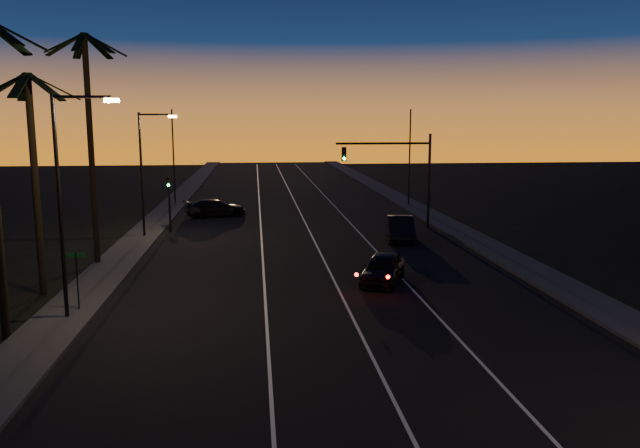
{
  "coord_description": "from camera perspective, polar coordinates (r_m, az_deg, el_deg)",
  "views": [
    {
      "loc": [
        -3.35,
        -5.11,
        7.96
      ],
      "look_at": [
        -0.25,
        24.68,
        2.97
      ],
      "focal_mm": 35.0,
      "sensor_mm": 36.0,
      "label": 1
    }
  ],
  "objects": [
    {
      "name": "cross_car",
      "position": [
        52.71,
        -9.53,
        1.45
      ],
      "size": [
        5.43,
        3.5,
        1.46
      ],
      "color": "black",
      "rests_on": "road"
    },
    {
      "name": "signal_mast",
      "position": [
        46.41,
        7.16,
        5.45
      ],
      "size": [
        7.1,
        0.41,
        7.0
      ],
      "color": "black",
      "rests_on": "ground"
    },
    {
      "name": "lane_stripe_mid",
      "position": [
        36.2,
        0.31,
        -3.22
      ],
      "size": [
        0.12,
        160.0,
        0.01
      ],
      "primitive_type": "cube",
      "color": "silver",
      "rests_on": "road"
    },
    {
      "name": "signal_post",
      "position": [
        45.79,
        -13.64,
        2.83
      ],
      "size": [
        0.28,
        0.37,
        4.2
      ],
      "color": "black",
      "rests_on": "ground"
    },
    {
      "name": "far_pole_right",
      "position": [
        58.99,
        8.19,
        5.99
      ],
      "size": [
        0.14,
        0.14,
        9.0
      ],
      "primitive_type": "cylinder",
      "color": "black",
      "rests_on": "ground"
    },
    {
      "name": "lane_stripe_left",
      "position": [
        36.0,
        -5.25,
        -3.33
      ],
      "size": [
        0.12,
        160.0,
        0.01
      ],
      "primitive_type": "cube",
      "color": "silver",
      "rests_on": "road"
    },
    {
      "name": "streetlight_left_near",
      "position": [
        26.3,
        -22.18,
        3.0
      ],
      "size": [
        2.55,
        0.26,
        9.0
      ],
      "color": "black",
      "rests_on": "ground"
    },
    {
      "name": "street_sign",
      "position": [
        27.87,
        -21.34,
        -4.28
      ],
      "size": [
        0.7,
        0.06,
        2.6
      ],
      "color": "black",
      "rests_on": "ground"
    },
    {
      "name": "lead_car",
      "position": [
        31.04,
        5.77,
        -4.04
      ],
      "size": [
        3.38,
        5.05,
        1.46
      ],
      "color": "black",
      "rests_on": "road"
    },
    {
      "name": "sidewalk_left",
      "position": [
        36.83,
        -18.14,
        -3.38
      ],
      "size": [
        2.4,
        170.0,
        0.16
      ],
      "primitive_type": "cube",
      "color": "#333330",
      "rests_on": "ground"
    },
    {
      "name": "road",
      "position": [
        36.16,
        -0.48,
        -3.26
      ],
      "size": [
        20.0,
        170.0,
        0.01
      ],
      "primitive_type": "cube",
      "color": "black",
      "rests_on": "ground"
    },
    {
      "name": "palm_mid",
      "position": [
        30.78,
        -24.72,
        5.41
      ],
      "size": [
        4.25,
        4.16,
        10.03
      ],
      "color": "black",
      "rests_on": "ground"
    },
    {
      "name": "sidewalk_right",
      "position": [
        38.81,
        16.23,
        -2.64
      ],
      "size": [
        2.4,
        170.0,
        0.16
      ],
      "primitive_type": "cube",
      "color": "#333330",
      "rests_on": "ground"
    },
    {
      "name": "streetlight_left_far",
      "position": [
        43.83,
        -15.64,
        5.31
      ],
      "size": [
        2.55,
        0.26,
        8.5
      ],
      "color": "black",
      "rests_on": "ground"
    },
    {
      "name": "palm_far",
      "position": [
        36.21,
        -20.31,
        8.32
      ],
      "size": [
        4.25,
        4.16,
        12.53
      ],
      "color": "black",
      "rests_on": "ground"
    },
    {
      "name": "far_pole_left",
      "position": [
        60.69,
        -13.25,
        5.93
      ],
      "size": [
        0.14,
        0.14,
        9.0
      ],
      "primitive_type": "cylinder",
      "color": "black",
      "rests_on": "ground"
    },
    {
      "name": "lane_stripe_right",
      "position": [
        36.74,
        5.75,
        -3.08
      ],
      "size": [
        0.12,
        160.0,
        0.01
      ],
      "primitive_type": "cube",
      "color": "silver",
      "rests_on": "road"
    },
    {
      "name": "right_car",
      "position": [
        42.01,
        7.36,
        -0.42
      ],
      "size": [
        2.47,
        5.1,
        1.61
      ],
      "color": "black",
      "rests_on": "road"
    }
  ]
}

